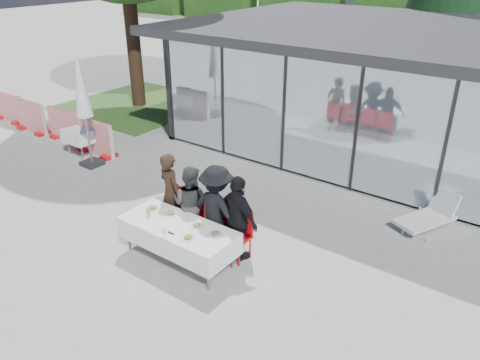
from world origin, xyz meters
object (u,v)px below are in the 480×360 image
at_px(diner_b, 191,203).
at_px(diner_chair_d, 240,232).
at_px(dining_table, 178,235).
at_px(plate_d, 216,234).
at_px(diner_chair_a, 174,206).
at_px(diner_chair_c, 219,224).
at_px(diner_c, 217,209).
at_px(juice_bottle, 148,212).
at_px(construction_barriers, 7,109).
at_px(plate_c, 197,226).
at_px(market_umbrella, 82,94).
at_px(diner_chair_b, 193,214).
at_px(plate_extra, 188,238).
at_px(folded_eyeglasses, 171,233).
at_px(diner_a, 171,193).
at_px(plate_b, 171,214).
at_px(diner_d, 238,219).
at_px(plate_a, 153,208).
at_px(lounger, 430,214).

distance_m(diner_b, diner_chair_d, 1.19).
relative_size(dining_table, plate_d, 7.85).
xyz_separation_m(diner_chair_a, diner_chair_c, (1.19, 0.00, 0.00)).
distance_m(diner_chair_a, diner_chair_c, 1.19).
relative_size(dining_table, diner_c, 1.28).
distance_m(diner_chair_c, juice_bottle, 1.36).
relative_size(dining_table, construction_barriers, 0.21).
relative_size(diner_chair_c, plate_c, 3.39).
xyz_separation_m(dining_table, market_umbrella, (-4.91, 1.81, 1.45)).
bearing_deg(diner_chair_b, diner_chair_a, 180.00).
height_order(diner_chair_d, plate_c, diner_chair_d).
bearing_deg(plate_extra, diner_chair_b, 128.26).
relative_size(diner_c, plate_d, 6.12).
height_order(diner_chair_c, folded_eyeglasses, diner_chair_c).
height_order(diner_a, juice_bottle, diner_a).
bearing_deg(dining_table, diner_chair_d, 41.20).
relative_size(diner_chair_c, market_umbrella, 0.33).
height_order(diner_chair_b, plate_b, diner_chair_b).
bearing_deg(diner_d, diner_b, 13.25).
distance_m(diner_c, plate_a, 1.27).
distance_m(diner_b, diner_chair_c, 0.71).
bearing_deg(plate_a, juice_bottle, -64.95).
relative_size(plate_b, lounger, 0.20).
relative_size(diner_c, plate_extra, 6.12).
bearing_deg(plate_b, plate_d, -3.08).
xyz_separation_m(plate_d, construction_barriers, (-11.01, 2.32, -0.34)).
relative_size(market_umbrella, lounger, 2.05).
xyz_separation_m(diner_b, diner_d, (1.16, 0.00, 0.06)).
xyz_separation_m(diner_b, diner_c, (0.66, 0.00, 0.09)).
xyz_separation_m(plate_b, plate_d, (1.13, -0.06, 0.00)).
xyz_separation_m(diner_d, construction_barriers, (-11.09, 1.77, -0.41)).
relative_size(plate_c, folded_eyeglasses, 2.06).
bearing_deg(plate_a, diner_b, 48.44).
height_order(plate_d, market_umbrella, market_umbrella).
xyz_separation_m(diner_a, plate_a, (0.04, -0.55, -0.08)).
xyz_separation_m(market_umbrella, lounger, (8.35, 2.23, -1.73)).
bearing_deg(diner_b, folded_eyeglasses, 98.78).
height_order(diner_chair_a, diner_c, diner_c).
bearing_deg(lounger, plate_c, -128.87).
distance_m(diner_b, plate_d, 1.21).
bearing_deg(diner_chair_d, diner_d, -90.00).
relative_size(diner_d, juice_bottle, 10.13).
relative_size(diner_chair_c, diner_chair_d, 1.00).
distance_m(diner_c, market_umbrella, 5.49).
bearing_deg(folded_eyeglasses, plate_c, 62.85).
bearing_deg(diner_a, diner_d, -164.50).
bearing_deg(lounger, plate_extra, -124.91).
bearing_deg(diner_a, plate_d, 176.38).
height_order(diner_chair_d, market_umbrella, market_umbrella).
bearing_deg(diner_a, diner_c, -164.50).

